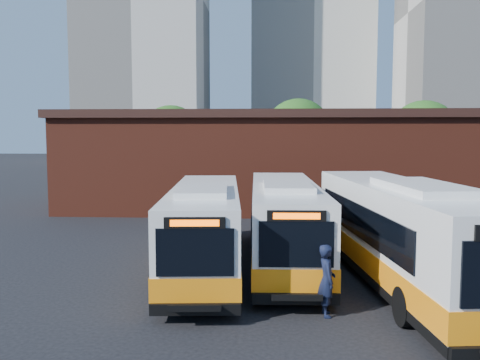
# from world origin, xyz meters

# --- Properties ---
(ground) EXTENTS (220.00, 220.00, 0.00)m
(ground) POSITION_xyz_m (0.00, 0.00, 0.00)
(ground) COLOR black
(bus_midwest) EXTENTS (3.30, 11.82, 3.18)m
(bus_midwest) POSITION_xyz_m (-3.13, 2.91, 1.44)
(bus_midwest) COLOR white
(bus_midwest) RESTS_ON ground
(bus_mideast) EXTENTS (2.78, 11.96, 3.24)m
(bus_mideast) POSITION_xyz_m (-0.19, 3.99, 1.47)
(bus_mideast) COLOR white
(bus_mideast) RESTS_ON ground
(bus_east) EXTENTS (4.02, 13.13, 3.53)m
(bus_east) POSITION_xyz_m (3.54, 1.11, 1.60)
(bus_east) COLOR white
(bus_east) RESTS_ON ground
(transit_worker) EXTENTS (0.55, 0.77, 1.98)m
(transit_worker) POSITION_xyz_m (0.79, -1.82, 0.99)
(transit_worker) COLOR black
(transit_worker) RESTS_ON ground
(depot_building) EXTENTS (28.60, 12.60, 6.40)m
(depot_building) POSITION_xyz_m (0.00, 20.00, 3.26)
(depot_building) COLOR maroon
(depot_building) RESTS_ON ground
(tree_west) EXTENTS (6.00, 6.00, 7.65)m
(tree_west) POSITION_xyz_m (-10.00, 32.00, 4.64)
(tree_west) COLOR #382314
(tree_west) RESTS_ON ground
(tree_mid) EXTENTS (6.56, 6.56, 8.36)m
(tree_mid) POSITION_xyz_m (2.00, 34.00, 5.08)
(tree_mid) COLOR #382314
(tree_mid) RESTS_ON ground
(tree_east) EXTENTS (6.24, 6.24, 7.96)m
(tree_east) POSITION_xyz_m (13.00, 31.00, 4.83)
(tree_east) COLOR #382314
(tree_east) RESTS_ON ground
(tower_center) EXTENTS (22.00, 20.00, 61.20)m
(tower_center) POSITION_xyz_m (7.00, 86.00, 30.34)
(tower_center) COLOR beige
(tower_center) RESTS_ON ground
(tower_right) EXTENTS (18.00, 18.00, 49.20)m
(tower_right) POSITION_xyz_m (30.00, 68.00, 24.34)
(tower_right) COLOR beige
(tower_right) RESTS_ON ground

